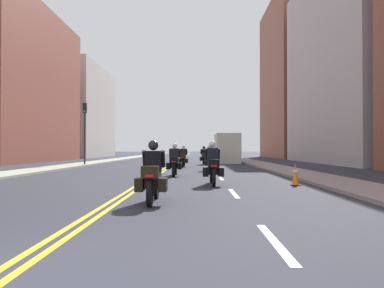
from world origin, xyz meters
The scene contains 19 objects.
ground_plane centered at (0.00, 48.00, 0.00)m, with size 264.00×264.00×0.00m, color #2A2B36.
sidewalk_left centered at (-7.60, 48.00, 0.06)m, with size 2.24×144.00×0.12m, color #99A08A.
sidewalk_right centered at (7.60, 48.00, 0.06)m, with size 2.24×144.00×0.12m, color gray.
centreline_yellow_inner centered at (-0.12, 48.00, 0.00)m, with size 0.12×132.00×0.01m, color yellow.
centreline_yellow_outer centered at (0.12, 48.00, 0.00)m, with size 0.12×132.00×0.01m, color yellow.
lane_dashes_white centered at (3.24, 29.00, 0.00)m, with size 0.14×56.40×0.01m.
building_left_1 centered at (-16.76, 36.21, 8.12)m, with size 6.73×20.34×16.24m.
building_right_1 centered at (18.06, 32.66, 9.68)m, with size 9.33×21.12×19.37m.
building_left_2 centered at (-17.07, 58.54, 7.39)m, with size 7.36×18.95×14.77m.
building_right_2 centered at (17.97, 54.01, 11.94)m, with size 9.16×18.32×23.89m.
motorcycle_0 centered at (1.00, 5.87, 0.66)m, with size 0.76×2.11×1.58m.
motorcycle_1 centered at (2.71, 10.53, 0.69)m, with size 0.77×2.17×1.67m.
motorcycle_2 centered at (1.00, 15.35, 0.66)m, with size 0.76×2.28×1.66m.
motorcycle_3 centered at (2.95, 19.76, 0.66)m, with size 0.78×2.13×1.62m.
motorcycle_4 centered at (1.13, 24.45, 0.66)m, with size 0.78×2.25×1.66m.
motorcycle_5 centered at (2.76, 28.74, 0.66)m, with size 0.78×2.27×1.61m.
traffic_cone_0 centered at (5.78, 10.48, 0.41)m, with size 0.34×0.34×0.83m.
traffic_light_near centered at (-6.87, 26.56, 3.45)m, with size 0.28×0.38×5.05m.
parked_truck centered at (5.07, 33.49, 1.27)m, with size 2.20×6.50×2.80m.
Camera 1 is at (2.09, -3.52, 1.36)m, focal length 35.18 mm.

